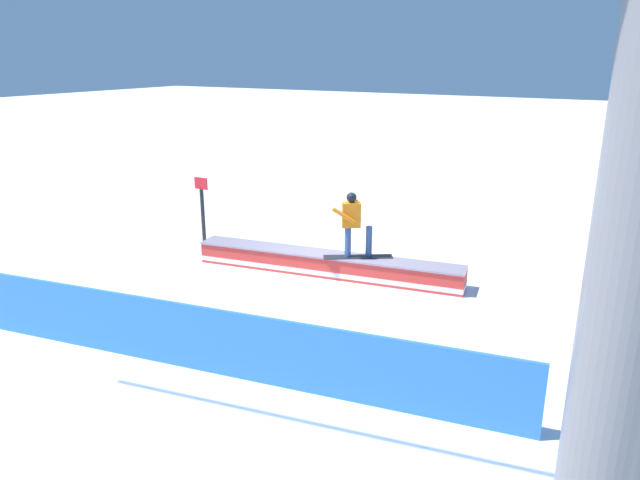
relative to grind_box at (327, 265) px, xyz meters
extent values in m
plane|color=white|center=(0.00, 0.00, -0.23)|extent=(120.00, 120.00, 0.00)
cube|color=red|center=(0.00, 0.00, 0.00)|extent=(6.21, 1.55, 0.47)
cube|color=white|center=(0.00, 0.00, -0.11)|extent=(6.22, 1.56, 0.11)
cube|color=#978899|center=(0.00, 0.00, 0.26)|extent=(6.22, 1.61, 0.04)
cube|color=#22232A|center=(-0.73, -0.12, 0.29)|extent=(1.45, 1.06, 0.01)
cylinder|color=#395082|center=(-0.54, 0.01, 0.64)|extent=(0.19, 0.19, 0.69)
cylinder|color=#395082|center=(-0.93, -0.24, 0.64)|extent=(0.19, 0.19, 0.69)
cube|color=orange|center=(-0.59, -0.03, 1.25)|extent=(0.47, 0.42, 0.55)
sphere|color=black|center=(-0.59, -0.03, 1.64)|extent=(0.22, 0.22, 0.22)
cylinder|color=orange|center=(-0.53, 0.21, 1.28)|extent=(0.48, 0.35, 0.38)
cylinder|color=orange|center=(-0.59, -0.22, 1.28)|extent=(0.16, 0.14, 0.55)
cube|color=#337AE9|center=(0.00, 4.78, 0.32)|extent=(10.77, 1.80, 1.11)
cylinder|color=#262628|center=(3.93, -0.40, 0.51)|extent=(0.10, 0.10, 1.48)
cube|color=red|center=(3.93, -0.40, 1.39)|extent=(0.40, 0.04, 0.30)
camera|label=1|loc=(-6.16, 11.07, 4.59)|focal=33.32mm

